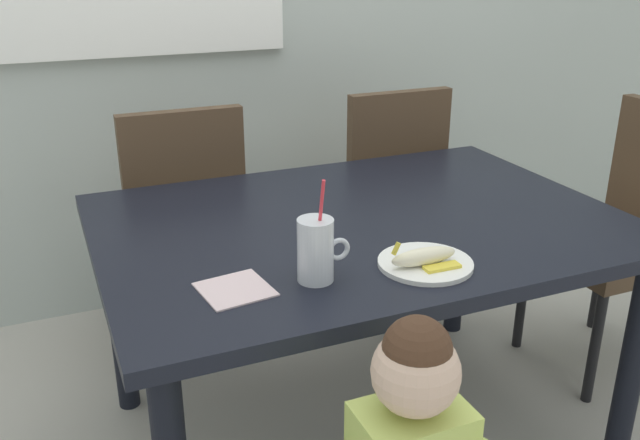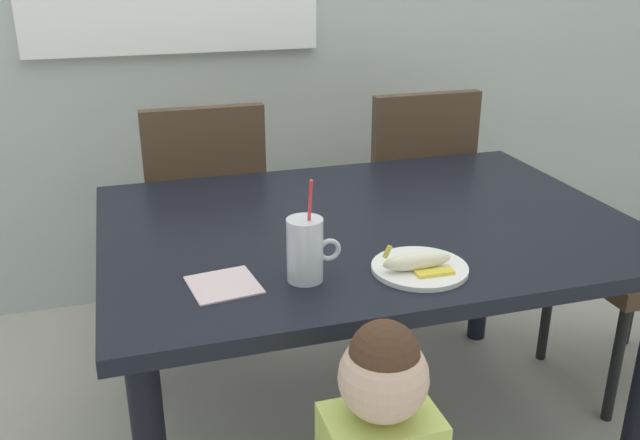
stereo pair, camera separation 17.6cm
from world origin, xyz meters
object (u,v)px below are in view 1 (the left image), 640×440
at_px(dining_chair_left, 181,217).
at_px(snack_plate, 425,263).
at_px(milk_cup, 316,253).
at_px(peeled_banana, 424,257).
at_px(dining_table, 360,247).
at_px(dining_chair_right, 383,188).
at_px(paper_napkin, 235,289).
at_px(dining_chair_far, 629,224).

relative_size(dining_chair_left, snack_plate, 4.17).
distance_m(milk_cup, peeled_banana, 0.27).
bearing_deg(dining_table, dining_chair_left, 116.69).
bearing_deg(dining_chair_left, peeled_banana, 108.49).
relative_size(milk_cup, peeled_banana, 1.46).
bearing_deg(milk_cup, dining_chair_right, 54.92).
bearing_deg(dining_table, snack_plate, -88.79).
xyz_separation_m(dining_table, peeled_banana, (-0.01, -0.35, 0.12)).
height_order(dining_chair_right, paper_napkin, dining_chair_right).
xyz_separation_m(dining_table, snack_plate, (0.01, -0.34, 0.10)).
xyz_separation_m(dining_chair_far, milk_cup, (-1.35, -0.34, 0.27)).
bearing_deg(snack_plate, dining_table, 91.21).
height_order(dining_chair_far, milk_cup, milk_cup).
bearing_deg(dining_chair_left, milk_cup, 95.67).
bearing_deg(milk_cup, peeled_banana, -10.22).
xyz_separation_m(dining_table, dining_chair_right, (0.46, 0.73, -0.11)).
bearing_deg(milk_cup, dining_chair_left, 95.67).
height_order(dining_chair_left, dining_chair_far, same).
xyz_separation_m(milk_cup, peeled_banana, (0.26, -0.05, -0.04)).
height_order(dining_table, paper_napkin, paper_napkin).
distance_m(dining_chair_right, paper_napkin, 1.38).
distance_m(dining_chair_far, milk_cup, 1.42).
relative_size(dining_table, dining_chair_left, 1.52).
height_order(dining_table, peeled_banana, peeled_banana).
bearing_deg(peeled_banana, dining_chair_left, 108.49).
bearing_deg(dining_chair_right, milk_cup, 54.92).
height_order(dining_table, dining_chair_left, dining_chair_left).
relative_size(dining_table, peeled_banana, 8.47).
bearing_deg(dining_chair_right, dining_table, 57.67).
bearing_deg(dining_table, dining_chair_right, 57.67).
distance_m(dining_chair_left, snack_plate, 1.15).
height_order(snack_plate, paper_napkin, snack_plate).
distance_m(dining_chair_far, snack_plate, 1.16).
relative_size(snack_plate, paper_napkin, 1.53).
distance_m(dining_chair_left, dining_chair_right, 0.83).
relative_size(dining_table, milk_cup, 5.82).
bearing_deg(dining_chair_far, dining_chair_right, -137.96).
height_order(dining_chair_right, snack_plate, dining_chair_right).
distance_m(dining_chair_far, peeled_banana, 1.18).
bearing_deg(peeled_banana, milk_cup, 169.78).
height_order(milk_cup, paper_napkin, milk_cup).
xyz_separation_m(dining_chair_far, snack_plate, (-1.08, -0.37, 0.21)).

